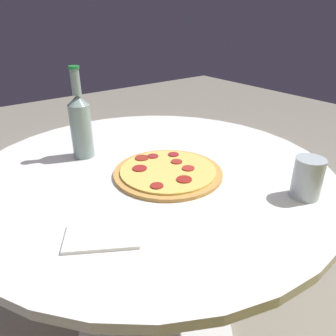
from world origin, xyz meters
name	(u,v)px	position (x,y,z in m)	size (l,w,h in m)	color
ground_plane	(156,335)	(0.00, 0.00, 0.00)	(8.00, 8.00, 0.00)	gray
table	(153,221)	(0.00, 0.00, 0.56)	(1.09, 1.09, 0.75)	white
pizza	(168,172)	(-0.02, 0.06, 0.76)	(0.32, 0.32, 0.02)	#C68E47
beer_bottle	(81,124)	(0.12, -0.21, 0.86)	(0.07, 0.07, 0.29)	gray
drinking_glass	(308,178)	(-0.22, 0.37, 0.80)	(0.07, 0.07, 0.11)	#ADBCC6
napkin	(102,236)	(0.27, 0.21, 0.75)	(0.18, 0.16, 0.01)	white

